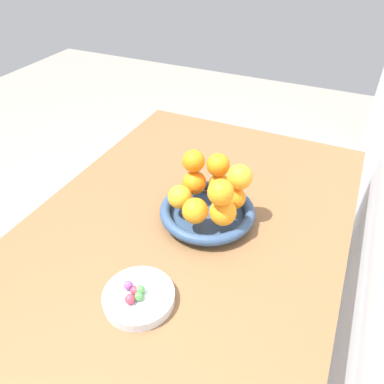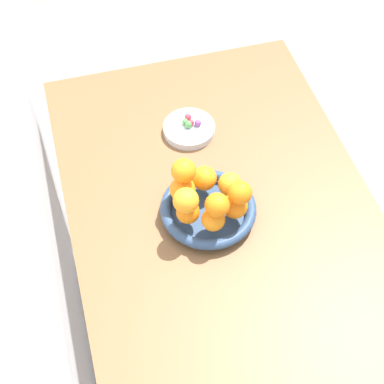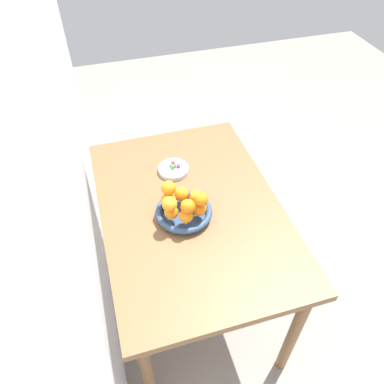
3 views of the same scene
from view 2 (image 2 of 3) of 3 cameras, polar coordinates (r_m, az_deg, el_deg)
name	(u,v)px [view 2 (image 2 of 3)]	position (r m, az deg, el deg)	size (l,w,h in m)	color
ground_plane	(211,323)	(2.13, 1.90, -12.58)	(6.00, 6.00, 0.00)	gray
dining_table	(218,219)	(1.56, 2.53, -2.60)	(1.10, 0.76, 0.74)	brown
fruit_bowl	(208,210)	(1.44, 1.58, -1.72)	(0.24, 0.24, 0.04)	navy
candy_dish	(189,129)	(1.63, -0.29, 6.15)	(0.14, 0.14, 0.02)	silver
orange_0	(230,184)	(1.43, 3.69, 0.77)	(0.06, 0.06, 0.06)	orange
orange_1	(204,178)	(1.44, 1.21, 1.34)	(0.06, 0.06, 0.06)	orange
orange_2	(183,190)	(1.42, -0.92, 0.24)	(0.06, 0.06, 0.06)	orange
orange_3	(188,212)	(1.38, -0.39, -1.96)	(0.06, 0.06, 0.06)	orange
orange_4	(213,220)	(1.37, 2.08, -2.68)	(0.06, 0.06, 0.06)	orange
orange_5	(235,206)	(1.39, 4.18, -1.34)	(0.06, 0.06, 0.06)	orange
orange_6	(217,205)	(1.32, 2.45, -1.28)	(0.06, 0.06, 0.06)	orange
orange_7	(240,193)	(1.34, 4.68, -0.09)	(0.06, 0.06, 0.06)	orange
orange_8	(184,171)	(1.37, -0.82, 2.09)	(0.06, 0.06, 0.06)	orange
orange_9	(186,201)	(1.33, -0.60, -0.83)	(0.06, 0.06, 0.06)	orange
candy_ball_0	(198,123)	(1.62, 0.58, 6.73)	(0.02, 0.02, 0.02)	#8C4C99
candy_ball_1	(185,122)	(1.62, -0.67, 6.84)	(0.02, 0.02, 0.02)	#4C9947
candy_ball_2	(188,125)	(1.61, -0.35, 6.55)	(0.02, 0.02, 0.02)	#4C9947
candy_ball_3	(191,123)	(1.62, -0.12, 6.74)	(0.02, 0.02, 0.02)	#C6384C
candy_ball_4	(188,117)	(1.63, -0.39, 7.27)	(0.02, 0.02, 0.02)	#C6384C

